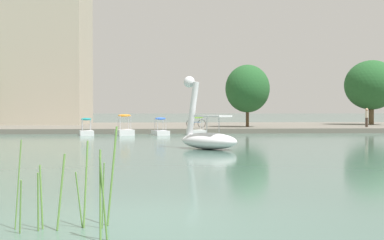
{
  "coord_description": "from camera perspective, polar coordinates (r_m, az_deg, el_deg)",
  "views": [
    {
      "loc": [
        0.29,
        -8.31,
        1.85
      ],
      "look_at": [
        2.08,
        18.52,
        1.34
      ],
      "focal_mm": 45.7,
      "sensor_mm": 36.0,
      "label": 1
    }
  ],
  "objects": [
    {
      "name": "shore_bank_far",
      "position": [
        50.17,
        -4.15,
        -0.81
      ],
      "size": [
        114.06,
        21.89,
        0.4
      ],
      "primitive_type": "cube",
      "color": "#6B665B",
      "rests_on": "ground_plane"
    },
    {
      "name": "tree_broadleaf_right",
      "position": [
        44.26,
        6.49,
        3.65
      ],
      "size": [
        4.08,
        4.04,
        5.6
      ],
      "color": "#4C3823",
      "rests_on": "shore_bank_far"
    },
    {
      "name": "apartment_block",
      "position": [
        57.28,
        -21.32,
        7.46
      ],
      "size": [
        18.41,
        9.19,
        15.78
      ],
      "primitive_type": "cube",
      "rotation": [
        0.0,
        0.0,
        -0.02
      ],
      "color": "#B2A893",
      "rests_on": "shore_bank_far"
    },
    {
      "name": "ground_plane",
      "position": [
        8.52,
        -5.77,
        -11.45
      ],
      "size": [
        682.37,
        682.37,
        0.0
      ],
      "primitive_type": "plane",
      "color": "#47665B"
    },
    {
      "name": "bicycle_parked",
      "position": [
        42.23,
        0.47,
        -0.41
      ],
      "size": [
        1.68,
        0.1,
        0.71
      ],
      "color": "black",
      "rests_on": "shore_bank_far"
    },
    {
      "name": "person_on_path",
      "position": [
        45.99,
        19.71,
        0.39
      ],
      "size": [
        0.29,
        0.29,
        1.68
      ],
      "color": "#47382D",
      "rests_on": "shore_bank_far"
    },
    {
      "name": "tree_broadleaf_behind_dock",
      "position": [
        54.63,
        20.21,
        3.85
      ],
      "size": [
        7.88,
        7.87,
        6.75
      ],
      "color": "brown",
      "rests_on": "shore_bank_far"
    },
    {
      "name": "pedal_boat_lime",
      "position": [
        37.18,
        0.47,
        -1.07
      ],
      "size": [
        1.42,
        2.15,
        1.47
      ],
      "color": "white",
      "rests_on": "ground_plane"
    },
    {
      "name": "pedal_boat_orange",
      "position": [
        37.54,
        -7.89,
        -1.09
      ],
      "size": [
        1.66,
        2.36,
        1.59
      ],
      "color": "white",
      "rests_on": "ground_plane"
    },
    {
      "name": "reed_clump_foreground",
      "position": [
        7.77,
        -14.42,
        -8.12
      ],
      "size": [
        2.25,
        1.07,
        1.6
      ],
      "color": "#669942",
      "rests_on": "ground_plane"
    },
    {
      "name": "pedal_boat_teal",
      "position": [
        37.84,
        -12.23,
        -1.19
      ],
      "size": [
        1.36,
        1.95,
        1.32
      ],
      "color": "white",
      "rests_on": "ground_plane"
    },
    {
      "name": "pedal_boat_blue",
      "position": [
        37.32,
        -3.71,
        -1.16
      ],
      "size": [
        1.46,
        1.98,
        1.35
      ],
      "color": "white",
      "rests_on": "ground_plane"
    },
    {
      "name": "swan_boat",
      "position": [
        23.58,
        1.76,
        -1.79
      ],
      "size": [
        3.29,
        3.2,
        3.57
      ],
      "color": "white",
      "rests_on": "ground_plane"
    }
  ]
}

